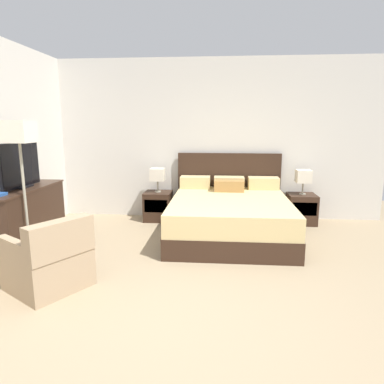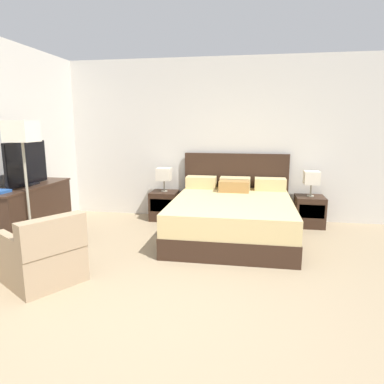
% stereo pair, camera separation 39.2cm
% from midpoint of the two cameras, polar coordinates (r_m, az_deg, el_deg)
% --- Properties ---
extents(ground_plane, '(9.88, 9.88, 0.00)m').
position_cam_midpoint_polar(ground_plane, '(3.27, -5.36, -19.46)').
color(ground_plane, '#998466').
extents(wall_back, '(6.30, 0.06, 2.79)m').
position_cam_midpoint_polar(wall_back, '(6.12, -0.10, 8.68)').
color(wall_back, beige).
rests_on(wall_back, ground).
extents(bed, '(1.80, 2.12, 1.17)m').
position_cam_midpoint_polar(bed, '(5.20, 4.16, -3.80)').
color(bed, '#332116').
rests_on(bed, ground).
extents(nightstand_left, '(0.46, 0.45, 0.50)m').
position_cam_midpoint_polar(nightstand_left, '(6.08, -7.51, -2.34)').
color(nightstand_left, '#332116').
rests_on(nightstand_left, ground).
extents(nightstand_right, '(0.46, 0.45, 0.50)m').
position_cam_midpoint_polar(nightstand_right, '(6.06, 16.03, -2.72)').
color(nightstand_right, '#332116').
rests_on(nightstand_right, ground).
extents(table_lamp_left, '(0.24, 0.24, 0.42)m').
position_cam_midpoint_polar(table_lamp_left, '(5.97, -7.65, 2.84)').
color(table_lamp_left, gray).
rests_on(table_lamp_left, nightstand_left).
extents(table_lamp_right, '(0.24, 0.24, 0.42)m').
position_cam_midpoint_polar(table_lamp_right, '(5.96, 16.31, 2.46)').
color(table_lamp_right, gray).
rests_on(table_lamp_right, nightstand_right).
extents(dresser, '(0.49, 1.44, 0.85)m').
position_cam_midpoint_polar(dresser, '(5.18, -28.22, -3.90)').
color(dresser, '#332116').
rests_on(dresser, ground).
extents(tv, '(0.18, 0.85, 0.59)m').
position_cam_midpoint_polar(tv, '(5.08, -28.73, 3.83)').
color(tv, black).
rests_on(tv, dresser).
extents(armchair_by_window, '(0.95, 0.94, 0.76)m').
position_cam_midpoint_polar(armchair_by_window, '(3.93, -25.35, -10.52)').
color(armchair_by_window, '#9E8466').
rests_on(armchair_by_window, ground).
extents(floor_lamp, '(0.31, 0.31, 1.71)m').
position_cam_midpoint_polar(floor_lamp, '(4.51, -29.07, 6.85)').
color(floor_lamp, gray).
rests_on(floor_lamp, ground).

